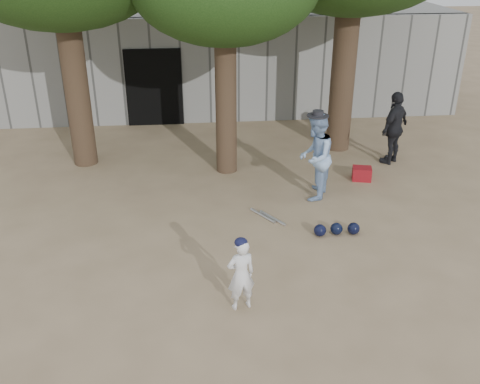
{
  "coord_description": "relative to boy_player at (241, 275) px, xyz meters",
  "views": [
    {
      "loc": [
        -0.24,
        -7.46,
        5.04
      ],
      "look_at": [
        0.6,
        1.0,
        0.95
      ],
      "focal_mm": 40.0,
      "sensor_mm": 36.0,
      "label": 1
    }
  ],
  "objects": [
    {
      "name": "red_bag",
      "position": [
        3.2,
        4.35,
        -0.43
      ],
      "size": [
        0.48,
        0.41,
        0.3
      ],
      "primitive_type": "cube",
      "rotation": [
        0.0,
        0.0,
        -0.24
      ],
      "color": "maroon",
      "rests_on": "ground"
    },
    {
      "name": "helmet_row",
      "position": [
        1.99,
        1.97,
        -0.46
      ],
      "size": [
        0.87,
        0.26,
        0.23
      ],
      "color": "black",
      "rests_on": "ground"
    },
    {
      "name": "back_building",
      "position": [
        -0.42,
        11.34,
        0.92
      ],
      "size": [
        16.0,
        5.24,
        3.0
      ],
      "color": "gray",
      "rests_on": "ground"
    },
    {
      "name": "ground",
      "position": [
        -0.42,
        1.0,
        -0.58
      ],
      "size": [
        70.0,
        70.0,
        0.0
      ],
      "primitive_type": "plane",
      "color": "#937C5E",
      "rests_on": "ground"
    },
    {
      "name": "boy_player",
      "position": [
        0.0,
        0.0,
        0.0
      ],
      "size": [
        0.48,
        0.37,
        1.16
      ],
      "primitive_type": "imported",
      "rotation": [
        0.0,
        0.0,
        3.38
      ],
      "color": "white",
      "rests_on": "ground"
    },
    {
      "name": "spectator_blue",
      "position": [
        1.9,
        3.57,
        0.34
      ],
      "size": [
        0.99,
        1.09,
        1.84
      ],
      "primitive_type": "imported",
      "rotation": [
        0.0,
        0.0,
        4.31
      ],
      "color": "#92B4E1",
      "rests_on": "ground"
    },
    {
      "name": "spectator_dark",
      "position": [
        4.23,
        5.31,
        0.3
      ],
      "size": [
        1.07,
        1.0,
        1.77
      ],
      "primitive_type": "imported",
      "rotation": [
        0.0,
        0.0,
        3.85
      ],
      "color": "black",
      "rests_on": "ground"
    },
    {
      "name": "bat_pile",
      "position": [
        0.81,
        2.73,
        -0.55
      ],
      "size": [
        0.62,
        0.75,
        0.06
      ],
      "color": "silver",
      "rests_on": "ground"
    }
  ]
}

